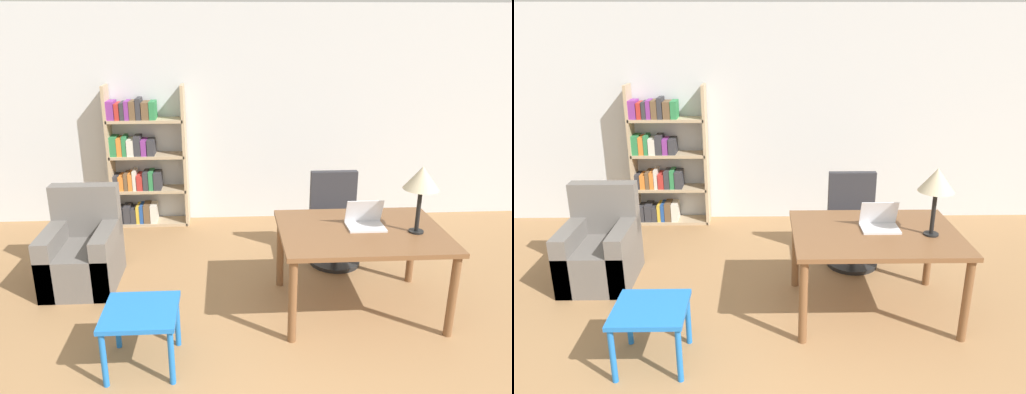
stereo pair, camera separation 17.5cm
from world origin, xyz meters
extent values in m
cube|color=silver|center=(0.00, 4.53, 1.35)|extent=(8.00, 0.06, 2.70)
cube|color=brown|center=(0.85, 2.16, 0.75)|extent=(1.42, 1.05, 0.04)
cylinder|color=brown|center=(0.19, 1.69, 0.37)|extent=(0.07, 0.07, 0.73)
cylinder|color=brown|center=(1.50, 1.69, 0.37)|extent=(0.07, 0.07, 0.73)
cylinder|color=brown|center=(0.19, 2.62, 0.37)|extent=(0.07, 0.07, 0.73)
cylinder|color=brown|center=(1.50, 2.62, 0.37)|extent=(0.07, 0.07, 0.73)
cube|color=silver|center=(0.89, 2.20, 0.78)|extent=(0.32, 0.23, 0.02)
cube|color=silver|center=(0.89, 2.28, 0.90)|extent=(0.32, 0.08, 0.22)
cube|color=white|center=(0.89, 2.28, 0.90)|extent=(0.29, 0.07, 0.19)
cylinder|color=black|center=(1.30, 2.08, 0.78)|extent=(0.13, 0.13, 0.01)
cylinder|color=black|center=(1.30, 2.08, 0.97)|extent=(0.04, 0.04, 0.37)
cone|color=#C6B793|center=(1.30, 2.08, 1.26)|extent=(0.30, 0.30, 0.19)
cylinder|color=black|center=(0.84, 3.07, 0.02)|extent=(0.54, 0.54, 0.04)
cylinder|color=#262626|center=(0.84, 3.07, 0.19)|extent=(0.06, 0.06, 0.31)
cube|color=#2D2D33|center=(0.84, 3.07, 0.40)|extent=(0.53, 0.53, 0.10)
cube|color=#2D2D33|center=(0.84, 3.30, 0.71)|extent=(0.50, 0.08, 0.52)
cube|color=blue|center=(-0.96, 1.46, 0.46)|extent=(0.54, 0.53, 0.04)
cylinder|color=blue|center=(-1.20, 1.23, 0.22)|extent=(0.04, 0.04, 0.44)
cylinder|color=blue|center=(-0.73, 1.23, 0.22)|extent=(0.04, 0.04, 0.44)
cylinder|color=blue|center=(-1.20, 1.69, 0.22)|extent=(0.04, 0.04, 0.44)
cylinder|color=blue|center=(-0.73, 1.69, 0.22)|extent=(0.04, 0.04, 0.44)
cube|color=#66605B|center=(-1.74, 2.75, 0.21)|extent=(0.67, 0.77, 0.41)
cube|color=#66605B|center=(-1.74, 3.05, 0.68)|extent=(0.67, 0.16, 0.53)
cube|color=#66605B|center=(-1.99, 2.75, 0.30)|extent=(0.16, 0.77, 0.60)
cube|color=#66605B|center=(-1.49, 2.75, 0.30)|extent=(0.16, 0.77, 0.60)
cube|color=tan|center=(-1.75, 4.34, 0.89)|extent=(0.04, 0.28, 1.77)
cube|color=tan|center=(-0.83, 4.34, 0.89)|extent=(0.04, 0.28, 1.77)
cube|color=tan|center=(-1.29, 4.34, 0.02)|extent=(0.92, 0.28, 0.04)
cube|color=#333338|center=(-1.69, 4.34, 0.13)|extent=(0.08, 0.24, 0.20)
cube|color=#333338|center=(-1.59, 4.34, 0.15)|extent=(0.09, 0.24, 0.22)
cube|color=#333338|center=(-1.51, 4.34, 0.13)|extent=(0.06, 0.24, 0.19)
cube|color=gold|center=(-1.46, 4.34, 0.15)|extent=(0.04, 0.24, 0.22)
cube|color=#234C99|center=(-1.41, 4.34, 0.15)|extent=(0.05, 0.24, 0.23)
cube|color=brown|center=(-1.34, 4.34, 0.16)|extent=(0.08, 0.24, 0.24)
cube|color=silver|center=(-1.26, 4.34, 0.15)|extent=(0.08, 0.24, 0.23)
cube|color=tan|center=(-1.29, 4.34, 0.46)|extent=(0.92, 0.28, 0.04)
cube|color=#333338|center=(-1.70, 4.34, 0.57)|extent=(0.06, 0.24, 0.18)
cube|color=orange|center=(-1.63, 4.34, 0.57)|extent=(0.06, 0.24, 0.18)
cube|color=brown|center=(-1.57, 4.34, 0.59)|extent=(0.05, 0.24, 0.21)
cube|color=orange|center=(-1.52, 4.34, 0.59)|extent=(0.05, 0.24, 0.21)
cube|color=silver|center=(-1.47, 4.34, 0.60)|extent=(0.04, 0.24, 0.25)
cube|color=#B72D28|center=(-1.40, 4.34, 0.57)|extent=(0.07, 0.24, 0.19)
cube|color=#333338|center=(-1.33, 4.34, 0.59)|extent=(0.07, 0.24, 0.23)
cube|color=#2D7F47|center=(-1.26, 4.34, 0.60)|extent=(0.06, 0.24, 0.23)
cube|color=#333338|center=(-1.18, 4.34, 0.59)|extent=(0.09, 0.24, 0.22)
cube|color=tan|center=(-1.29, 4.34, 0.90)|extent=(0.92, 0.28, 0.04)
cube|color=#2D7F47|center=(-1.69, 4.34, 1.04)|extent=(0.08, 0.24, 0.24)
cube|color=orange|center=(-1.61, 4.34, 1.03)|extent=(0.06, 0.24, 0.22)
cube|color=#2D7F47|center=(-1.56, 4.34, 1.04)|extent=(0.05, 0.24, 0.24)
cube|color=silver|center=(-1.48, 4.34, 1.02)|extent=(0.08, 0.24, 0.20)
cube|color=#333338|center=(-1.40, 4.34, 1.04)|extent=(0.08, 0.24, 0.24)
cube|color=#7F338C|center=(-1.32, 4.34, 1.02)|extent=(0.06, 0.24, 0.19)
cube|color=#333338|center=(-1.24, 4.34, 1.02)|extent=(0.08, 0.24, 0.19)
cube|color=tan|center=(-1.29, 4.34, 1.35)|extent=(0.92, 0.28, 0.04)
cube|color=#7F338C|center=(-1.68, 4.34, 1.48)|extent=(0.09, 0.24, 0.22)
cube|color=#B72D28|center=(-1.61, 4.34, 1.46)|extent=(0.05, 0.24, 0.20)
cube|color=#333338|center=(-1.55, 4.34, 1.47)|extent=(0.05, 0.24, 0.21)
cube|color=#7F338C|center=(-1.49, 4.34, 1.48)|extent=(0.05, 0.24, 0.22)
cube|color=brown|center=(-1.42, 4.34, 1.48)|extent=(0.07, 0.24, 0.22)
cube|color=#333338|center=(-1.35, 4.34, 1.49)|extent=(0.06, 0.24, 0.25)
cube|color=brown|center=(-1.27, 4.34, 1.47)|extent=(0.09, 0.24, 0.21)
cube|color=#2D7F47|center=(-1.19, 4.34, 1.47)|extent=(0.07, 0.24, 0.21)
camera|label=1|loc=(-0.30, -1.76, 2.45)|focal=35.00mm
camera|label=2|loc=(-0.13, -1.77, 2.45)|focal=35.00mm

